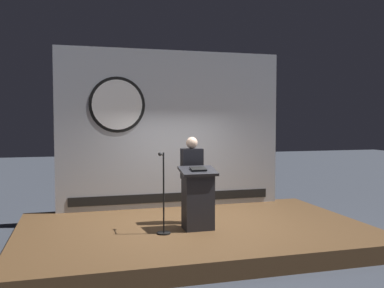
# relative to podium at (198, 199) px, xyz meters

# --- Properties ---
(ground_plane) EXTENTS (40.00, 40.00, 0.00)m
(ground_plane) POSITION_rel_podium_xyz_m (-0.00, 0.21, -0.85)
(ground_plane) COLOR #383D47
(stage_platform) EXTENTS (6.40, 4.00, 0.30)m
(stage_platform) POSITION_rel_podium_xyz_m (-0.00, 0.21, -0.70)
(stage_platform) COLOR brown
(stage_platform) RESTS_ON ground
(banner_display) EXTENTS (5.08, 0.12, 3.52)m
(banner_display) POSITION_rel_podium_xyz_m (-0.03, 2.06, 1.21)
(banner_display) COLOR #B2B7C1
(banner_display) RESTS_ON stage_platform
(podium) EXTENTS (0.64, 0.50, 1.13)m
(podium) POSITION_rel_podium_xyz_m (0.00, 0.00, 0.00)
(podium) COLOR #26262B
(podium) RESTS_ON stage_platform
(speaker_person) EXTENTS (0.40, 0.26, 1.65)m
(speaker_person) POSITION_rel_podium_xyz_m (0.02, 0.48, 0.29)
(speaker_person) COLOR black
(speaker_person) RESTS_ON stage_platform
(microphone_stand) EXTENTS (0.24, 0.47, 1.41)m
(microphone_stand) POSITION_rel_podium_xyz_m (-0.66, -0.11, -0.07)
(microphone_stand) COLOR black
(microphone_stand) RESTS_ON stage_platform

